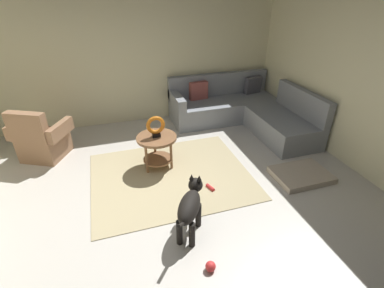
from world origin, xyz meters
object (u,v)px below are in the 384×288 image
at_px(side_table, 157,144).
at_px(dog, 190,206).
at_px(dog_toy_rope, 210,188).
at_px(torus_sculpture, 156,126).
at_px(sectional_couch, 243,111).
at_px(armchair, 41,140).
at_px(dog_bed_mat, 301,175).
at_px(dog_toy_ball, 211,266).

height_order(side_table, dog, dog).
xyz_separation_m(dog, dog_toy_rope, (0.50, 0.65, -0.35)).
distance_m(torus_sculpture, dog, 1.46).
xyz_separation_m(sectional_couch, dog_toy_rope, (-1.39, -1.79, -0.26)).
bearing_deg(sectional_couch, side_table, -152.28).
distance_m(armchair, side_table, 1.92).
height_order(side_table, torus_sculpture, torus_sculpture).
bearing_deg(side_table, dog_bed_mat, -24.90).
bearing_deg(dog_toy_rope, dog_toy_ball, -110.75).
xyz_separation_m(dog_bed_mat, dog, (-1.88, -0.51, 0.33)).
bearing_deg(sectional_couch, armchair, -177.25).
bearing_deg(dog_bed_mat, sectional_couch, 89.84).
distance_m(armchair, dog_toy_ball, 3.39).
distance_m(sectional_couch, torus_sculpture, 2.26).
height_order(torus_sculpture, dog_bed_mat, torus_sculpture).
xyz_separation_m(armchair, dog_toy_rope, (2.30, -1.62, -0.30)).
xyz_separation_m(torus_sculpture, dog_bed_mat, (1.96, -0.91, -0.67)).
bearing_deg(dog_toy_ball, armchair, 123.04).
bearing_deg(armchair, dog_toy_rope, -8.31).
xyz_separation_m(dog, dog_toy_ball, (0.04, -0.56, -0.32)).
relative_size(dog_bed_mat, dog_toy_rope, 5.34).
relative_size(torus_sculpture, dog_toy_rope, 2.17).
distance_m(armchair, dog_toy_rope, 2.83).
height_order(armchair, dog_toy_ball, armchair).
height_order(dog_toy_ball, dog_toy_rope, dog_toy_ball).
relative_size(dog, dog_toy_rope, 5.00).
height_order(armchair, torus_sculpture, armchair).
distance_m(sectional_couch, dog_toy_ball, 3.53).
relative_size(side_table, dog_toy_ball, 5.69).
height_order(torus_sculpture, dog_toy_rope, torus_sculpture).
bearing_deg(armchair, torus_sculpture, 0.38).
distance_m(armchair, dog_bed_mat, 4.09).
bearing_deg(armchair, sectional_couch, 29.58).
xyz_separation_m(torus_sculpture, dog, (0.08, -1.42, -0.33)).
relative_size(torus_sculpture, dog_bed_mat, 0.41).
bearing_deg(dog_toy_rope, side_table, 127.24).
relative_size(side_table, dog_bed_mat, 0.75).
bearing_deg(torus_sculpture, dog_toy_ball, -86.50).
bearing_deg(side_table, armchair, 153.55).
bearing_deg(side_table, sectional_couch, 27.72).
bearing_deg(dog_toy_rope, armchair, 144.86).
bearing_deg(dog_toy_rope, dog, -127.27).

